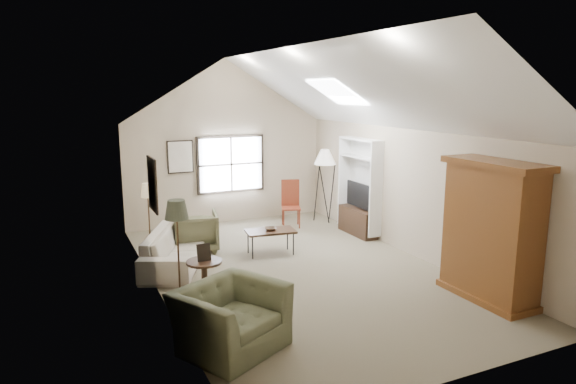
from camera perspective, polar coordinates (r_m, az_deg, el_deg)
name	(u,v)px	position (r m, az deg, el deg)	size (l,w,h in m)	color
room_shell	(298,93)	(8.93, 1.10, 10.98)	(5.01, 8.01, 4.00)	#6D644E
window	(231,164)	(12.77, -6.36, 3.09)	(1.72, 0.08, 1.42)	black
skylight	(337,92)	(10.34, 5.47, 11.04)	(0.80, 1.20, 0.52)	white
wall_art	(168,170)	(10.29, -13.24, 2.45)	(1.97, 3.71, 0.88)	black
armoire	(491,231)	(8.57, 21.67, -4.09)	(0.60, 1.50, 2.20)	brown
tv_alcove	(360,185)	(11.67, 7.95, 0.79)	(0.32, 1.30, 2.10)	white
media_console	(358,221)	(11.85, 7.76, -3.26)	(0.34, 1.18, 0.60)	#382316
tv_panel	(358,195)	(11.71, 7.84, -0.32)	(0.05, 0.90, 0.55)	black
sofa	(176,248)	(9.91, -12.37, -6.13)	(2.28, 0.89, 0.67)	beige
armchair_near	(230,318)	(6.74, -6.42, -13.77)	(1.26, 1.10, 0.82)	#585C40
armchair_far	(196,231)	(10.73, -10.15, -4.32)	(0.86, 0.88, 0.80)	#5F6144
coffee_table	(271,242)	(10.35, -1.95, -5.60)	(0.98, 0.54, 0.50)	#331E15
bowl	(270,229)	(10.27, -1.96, -4.12)	(0.23, 0.23, 0.06)	#3C2B18
side_table	(205,278)	(8.48, -9.25, -9.37)	(0.57, 0.57, 0.57)	#382017
side_chair	(291,204)	(12.33, 0.33, -1.33)	(0.44, 0.44, 1.13)	maroon
tripod_lamp	(324,185)	(12.80, 4.07, 0.78)	(0.54, 0.54, 1.85)	white
dark_lamp	(178,247)	(8.42, -12.11, -5.97)	(0.38, 0.38, 1.59)	#2A2D20
tan_lamp	(149,216)	(10.90, -15.19, -2.60)	(0.29, 0.29, 1.43)	tan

